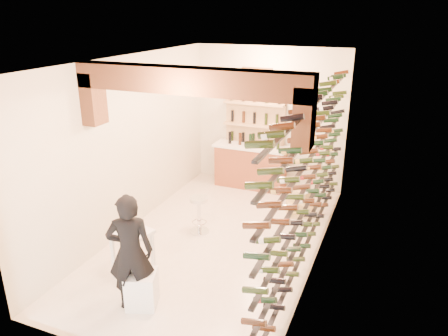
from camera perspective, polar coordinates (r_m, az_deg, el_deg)
name	(u,v)px	position (r m, az deg, el deg)	size (l,w,h in m)	color
ground	(218,241)	(7.87, -0.84, -9.62)	(6.00, 6.00, 0.00)	silver
room_shell	(210,123)	(6.79, -1.81, 6.02)	(3.52, 6.02, 3.21)	beige
wine_rack	(307,172)	(6.80, 11.03, -0.55)	(0.32, 5.70, 2.56)	black
back_counter	(250,165)	(10.00, 3.54, 0.42)	(1.70, 0.62, 1.29)	brown
back_shelving	(254,136)	(10.02, 4.07, 4.27)	(1.40, 0.31, 2.73)	tan
tasting_table	(132,240)	(6.78, -12.13, -9.30)	(0.63, 0.63, 0.93)	white
white_stool	(142,289)	(6.33, -10.87, -15.54)	(0.41, 0.41, 0.51)	white
person	(130,252)	(6.03, -12.36, -10.90)	(0.62, 0.41, 1.70)	black
chrome_barstool	(199,212)	(7.99, -3.34, -5.87)	(0.36, 0.36, 0.71)	silver
crate_lower	(299,208)	(8.86, 9.95, -5.26)	(0.51, 0.35, 0.30)	#D4B574
crate_upper	(300,195)	(8.74, 10.06, -3.61)	(0.44, 0.30, 0.25)	#D4B574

